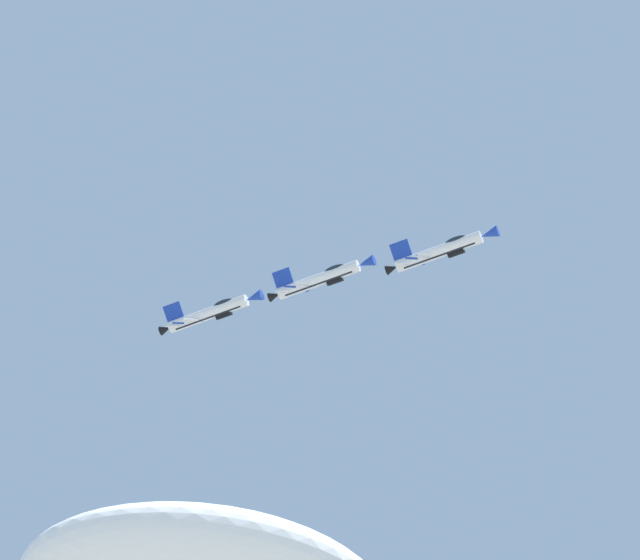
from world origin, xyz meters
name	(u,v)px	position (x,y,z in m)	size (l,w,h in m)	color
fighter_jet_lead	(441,251)	(41.42, 108.72, 153.86)	(13.64, 10.74, 7.51)	white
fighter_jet_left_wing	(320,279)	(27.37, 119.42, 157.37)	(13.64, 10.74, 7.51)	white
fighter_jet_right_wing	(210,313)	(13.41, 128.08, 156.73)	(13.64, 10.65, 7.86)	white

